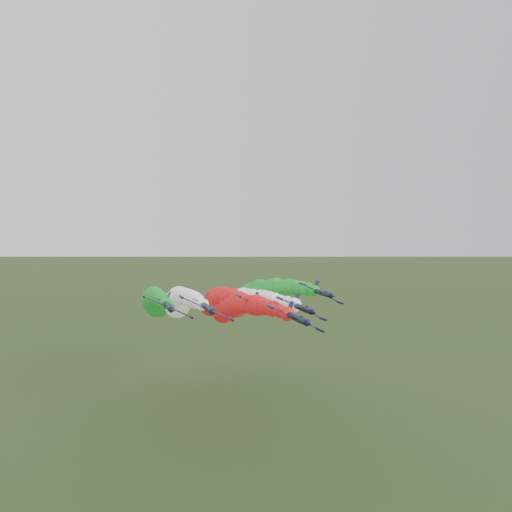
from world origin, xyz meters
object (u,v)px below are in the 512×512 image
at_px(jet_inner_right, 239,302).
at_px(jet_outer_left, 155,301).
at_px(jet_lead, 231,308).
at_px(jet_outer_right, 257,293).
at_px(jet_inner_left, 178,302).
at_px(jet_trail, 216,301).

distance_m(jet_inner_right, jet_outer_left, 27.07).
relative_size(jet_lead, jet_inner_right, 1.00).
relative_size(jet_inner_right, jet_outer_right, 0.99).
relative_size(jet_inner_left, jet_trail, 0.99).
xyz_separation_m(jet_lead, jet_trail, (1.52, 25.86, -1.64)).
height_order(jet_inner_right, jet_outer_right, jet_outer_right).
distance_m(jet_inner_right, jet_trail, 15.91).
bearing_deg(jet_lead, jet_outer_left, 133.41).
distance_m(jet_outer_left, jet_trail, 21.80).
bearing_deg(jet_trail, jet_outer_left, -166.40).
relative_size(jet_inner_right, jet_outer_left, 0.99).
relative_size(jet_inner_right, jet_trail, 0.99).
bearing_deg(jet_outer_left, jet_outer_right, 3.09).
bearing_deg(jet_lead, jet_inner_right, 62.65).
bearing_deg(jet_inner_left, jet_lead, -37.23).
bearing_deg(jet_trail, jet_lead, -93.35).
bearing_deg(jet_outer_left, jet_inner_left, -60.46).
xyz_separation_m(jet_lead, jet_inner_right, (5.44, 10.51, -0.17)).
xyz_separation_m(jet_outer_right, jet_trail, (-14.02, 3.21, -2.47)).
bearing_deg(jet_outer_left, jet_lead, -46.59).
bearing_deg(jet_lead, jet_outer_right, 55.55).
relative_size(jet_outer_left, jet_outer_right, 1.00).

